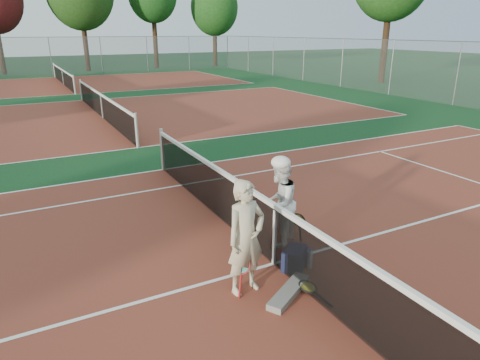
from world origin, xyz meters
name	(u,v)px	position (x,y,z in m)	size (l,w,h in m)	color
ground	(274,264)	(0.00, 0.00, 0.00)	(130.00, 130.00, 0.00)	#0E3316
court_main	(274,264)	(0.00, 0.00, 0.00)	(23.77, 10.97, 0.01)	maroon
court_far_a	(103,118)	(0.00, 13.50, 0.00)	(23.77, 10.97, 0.01)	maroon
court_far_b	(64,84)	(0.00, 27.00, 0.00)	(23.77, 10.97, 0.01)	maroon
net_main	(275,235)	(0.00, 0.00, 0.51)	(0.10, 10.98, 1.02)	black
net_far_a	(102,106)	(0.00, 13.50, 0.51)	(0.10, 10.98, 1.02)	black
net_far_b	(63,77)	(0.00, 27.00, 0.51)	(0.10, 10.98, 1.02)	black
fence_back	(51,57)	(0.00, 34.00, 1.50)	(32.00, 0.06, 3.00)	slate
player_a	(246,238)	(-0.73, -0.41, 0.82)	(0.60, 0.39, 1.64)	#C1B696
player_b	(279,203)	(0.43, 0.55, 0.75)	(0.73, 0.57, 1.51)	white
racket_red	(242,275)	(-0.82, -0.46, 0.29)	(0.20, 0.27, 0.58)	maroon
racket_black_held	(299,229)	(0.71, 0.36, 0.29)	(0.20, 0.27, 0.58)	black
racket_spare	(308,288)	(0.01, -0.86, 0.06)	(0.60, 0.27, 0.11)	black
sports_bag_navy	(294,258)	(0.21, -0.25, 0.17)	(0.43, 0.29, 0.34)	#101632
sports_bag_purple	(300,256)	(0.39, -0.14, 0.11)	(0.28, 0.19, 0.23)	black
net_cover_canvas	(289,292)	(-0.27, -0.82, 0.05)	(0.94, 0.22, 0.10)	slate
water_bottle	(310,259)	(0.42, -0.36, 0.15)	(0.09, 0.09, 0.30)	#C4E2F8
tree_back_5	(214,8)	(16.13, 37.16, 5.66)	(4.75, 4.75, 8.42)	#382314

